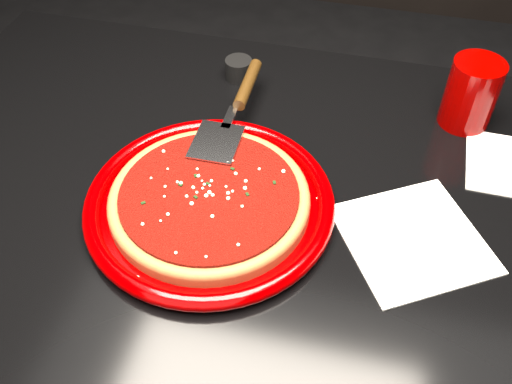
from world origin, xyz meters
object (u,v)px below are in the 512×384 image
Objects in this scene: plate at (210,203)px; cup at (471,94)px; table at (254,326)px; pizza_server at (235,109)px; ramekin at (239,69)px.

cup reaches higher than plate.
plate reaches higher than table.
ramekin is at bearing 102.20° from pizza_server.
pizza_server reaches higher than table.
plate is at bearing -140.46° from cup.
plate is 0.32m from ramekin.
ramekin is (-0.04, 0.32, 0.01)m from plate.
ramekin reaches higher than table.
pizza_server reaches higher than ramekin.
pizza_server is at bearing 93.67° from plate.
cup is (0.35, 0.29, 0.04)m from plate.
cup is at bearing -4.50° from ramekin.
cup is (0.30, 0.25, 0.43)m from table.
cup is 0.40m from ramekin.
plate is 1.20× the size of pizza_server.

